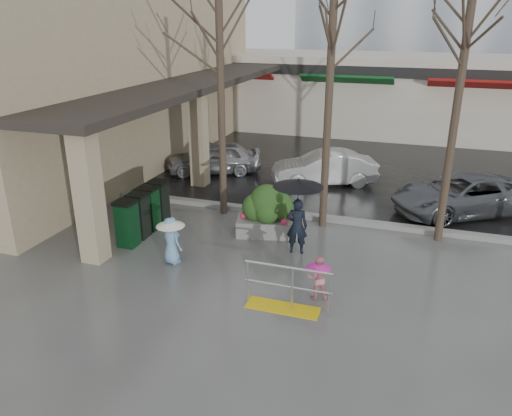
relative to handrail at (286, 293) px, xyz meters
The scene contains 20 objects.
ground 1.85m from the handrail, 138.58° to the left, with size 120.00×120.00×0.00m, color #51514F.
street_asphalt 23.24m from the handrail, 93.36° to the left, with size 120.00×36.00×0.01m, color black.
curb 5.38m from the handrail, 104.66° to the left, with size 120.00×0.30×0.15m, color gray.
near_building 14.32m from the handrail, 138.39° to the left, with size 6.00×18.00×8.00m, color tan.
canopy_slab 11.54m from the handrail, 123.81° to the left, with size 2.80×18.00×0.25m, color #2D2823.
pillar_front 5.48m from the handrail, behind, with size 0.55×0.55×3.50m, color tan.
pillar_back 9.02m from the handrail, 126.15° to the left, with size 0.55×0.55×3.50m, color tan.
storefront_row 19.25m from the handrail, 88.07° to the left, with size 34.00×6.74×4.00m.
handrail is the anchor object (origin of this frame).
tree_west 7.52m from the handrail, 124.99° to the left, with size 3.20×3.20×6.80m.
tree_midwest 6.83m from the handrail, 91.91° to the left, with size 3.20×3.20×7.00m.
tree_mideast 7.28m from the handrail, 56.81° to the left, with size 3.20×3.20×6.50m.
woman 2.95m from the handrail, 99.44° to the left, with size 1.31×1.31×2.08m.
child_pink 0.88m from the handrail, 50.19° to the left, with size 0.59×0.56×1.02m.
child_blue 3.54m from the handrail, 160.33° to the left, with size 0.73×0.73×1.24m.
planter 3.98m from the handrail, 112.84° to the left, with size 1.87×1.24×1.50m.
news_boxes 5.61m from the handrail, 152.06° to the left, with size 0.56×2.33×1.30m.
car_a 10.29m from the handrail, 121.43° to the left, with size 1.49×3.70×1.26m, color #A2A3A7.
car_b 8.77m from the handrail, 95.94° to the left, with size 1.33×3.82×1.26m, color silver.
car_c 8.17m from the handrail, 61.96° to the left, with size 2.09×4.53×1.26m, color slate.
Camera 1 is at (3.69, -10.18, 5.89)m, focal length 35.00 mm.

